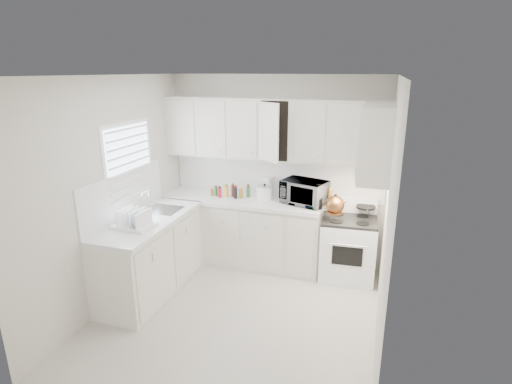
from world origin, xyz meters
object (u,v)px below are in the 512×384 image
at_px(tea_kettle, 335,203).
at_px(dish_rack, 133,217).
at_px(rice_cooker, 265,192).
at_px(utensil_crock, 319,196).
at_px(stove, 348,241).
at_px(microwave, 304,190).

relative_size(tea_kettle, dish_rack, 0.66).
relative_size(rice_cooker, utensil_crock, 0.66).
distance_m(stove, microwave, 0.87).
height_order(microwave, rice_cooker, microwave).
xyz_separation_m(tea_kettle, microwave, (-0.44, 0.24, 0.07)).
distance_m(utensil_crock, dish_rack, 2.26).
height_order(tea_kettle, dish_rack, tea_kettle).
bearing_deg(rice_cooker, stove, -2.32).
xyz_separation_m(stove, microwave, (-0.62, 0.08, 0.61)).
distance_m(microwave, rice_cooker, 0.56).
distance_m(stove, dish_rack, 2.69).
height_order(rice_cooker, utensil_crock, utensil_crock).
bearing_deg(dish_rack, rice_cooker, 54.90).
distance_m(stove, utensil_crock, 0.71).
relative_size(stove, dish_rack, 2.45).
bearing_deg(stove, rice_cooker, 171.43).
bearing_deg(rice_cooker, tea_kettle, -12.19).
xyz_separation_m(stove, utensil_crock, (-0.40, -0.07, 0.59)).
distance_m(rice_cooker, utensil_crock, 0.79).
xyz_separation_m(rice_cooker, dish_rack, (-1.11, -1.43, 0.01)).
bearing_deg(tea_kettle, microwave, 164.75).
height_order(tea_kettle, rice_cooker, tea_kettle).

